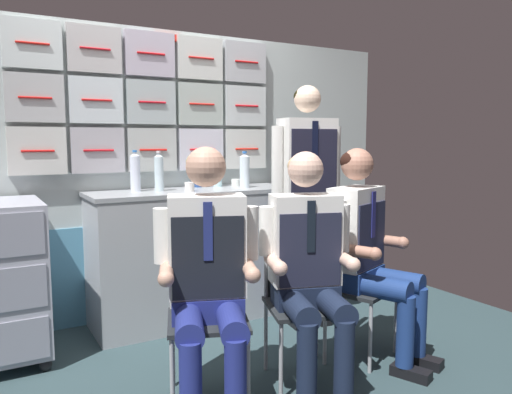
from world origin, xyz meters
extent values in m
cube|color=#2B3E43|center=(0.00, 0.00, -0.02)|extent=(4.80, 4.80, 0.04)
cube|color=#B0BCBB|center=(0.00, 1.38, 1.07)|extent=(4.20, 0.06, 2.15)
cube|color=teal|center=(0.00, 1.34, 0.36)|extent=(4.12, 0.01, 0.72)
cube|color=silver|center=(-0.81, 1.32, 1.26)|extent=(0.37, 0.06, 0.32)
cylinder|color=red|center=(-0.81, 1.28, 1.26)|extent=(0.21, 0.01, 0.01)
cube|color=#AEACB3|center=(-0.41, 1.32, 1.26)|extent=(0.37, 0.06, 0.32)
cylinder|color=red|center=(-0.41, 1.28, 1.26)|extent=(0.21, 0.01, 0.01)
cube|color=#B0B6B3|center=(-0.02, 1.32, 1.26)|extent=(0.37, 0.06, 0.32)
cylinder|color=red|center=(-0.02, 1.28, 1.26)|extent=(0.21, 0.01, 0.01)
cube|color=silver|center=(0.37, 1.32, 1.26)|extent=(0.37, 0.06, 0.32)
cylinder|color=red|center=(0.37, 1.28, 1.26)|extent=(0.21, 0.01, 0.01)
cube|color=silver|center=(0.77, 1.32, 1.26)|extent=(0.37, 0.06, 0.32)
cylinder|color=red|center=(0.77, 1.28, 1.26)|extent=(0.21, 0.01, 0.01)
cube|color=#B4B6B7|center=(-0.81, 1.32, 1.61)|extent=(0.37, 0.06, 0.32)
cylinder|color=red|center=(-0.81, 1.28, 1.61)|extent=(0.21, 0.01, 0.01)
cube|color=silver|center=(-0.41, 1.32, 1.61)|extent=(0.37, 0.06, 0.32)
cylinder|color=red|center=(-0.41, 1.28, 1.61)|extent=(0.21, 0.01, 0.01)
cube|color=#A6B4B6|center=(-0.02, 1.32, 1.61)|extent=(0.37, 0.06, 0.32)
cylinder|color=red|center=(-0.02, 1.28, 1.61)|extent=(0.21, 0.01, 0.01)
cube|color=#A8B5AE|center=(0.37, 1.32, 1.61)|extent=(0.37, 0.06, 0.32)
cylinder|color=red|center=(0.37, 1.28, 1.61)|extent=(0.21, 0.01, 0.01)
cube|color=silver|center=(0.77, 1.32, 1.61)|extent=(0.37, 0.06, 0.32)
cylinder|color=red|center=(0.77, 1.28, 1.61)|extent=(0.21, 0.01, 0.01)
cube|color=silver|center=(-0.81, 1.32, 1.95)|extent=(0.37, 0.06, 0.32)
cylinder|color=red|center=(-0.81, 1.28, 1.95)|extent=(0.21, 0.01, 0.01)
cube|color=#B7B5B5|center=(-0.41, 1.32, 1.95)|extent=(0.37, 0.06, 0.32)
cylinder|color=red|center=(-0.41, 1.28, 1.95)|extent=(0.21, 0.01, 0.01)
cube|color=#B3AABC|center=(-0.02, 1.32, 1.95)|extent=(0.37, 0.06, 0.32)
cylinder|color=red|center=(-0.02, 1.28, 1.95)|extent=(0.21, 0.01, 0.01)
cube|color=silver|center=(0.37, 1.32, 1.95)|extent=(0.37, 0.06, 0.32)
cylinder|color=red|center=(0.37, 1.28, 1.95)|extent=(0.21, 0.01, 0.01)
cube|color=#AEB2B8|center=(0.77, 1.32, 1.95)|extent=(0.37, 0.06, 0.32)
cylinder|color=red|center=(0.77, 1.28, 1.95)|extent=(0.21, 0.01, 0.01)
cube|color=red|center=(0.13, 1.33, 2.09)|extent=(0.20, 0.02, 0.05)
cube|color=#A6ABB0|center=(0.22, 1.09, 0.47)|extent=(1.50, 0.52, 0.94)
cube|color=#969BA1|center=(0.22, 1.09, 0.96)|extent=(1.53, 0.53, 0.03)
sphere|color=black|center=(-0.88, 0.71, 0.04)|extent=(0.07, 0.07, 0.07)
sphere|color=black|center=(-0.88, 1.26, 0.04)|extent=(0.07, 0.07, 0.07)
cube|color=#A7ABBB|center=(-1.04, 0.98, 0.52)|extent=(0.40, 0.64, 0.90)
cube|color=#9397A7|center=(-1.04, 0.66, 0.22)|extent=(0.35, 0.01, 0.24)
cube|color=#9397A7|center=(-1.04, 0.66, 0.52)|extent=(0.35, 0.01, 0.24)
cube|color=#9397A7|center=(-1.04, 0.66, 0.82)|extent=(0.35, 0.01, 0.24)
cylinder|color=#28282D|center=(-1.04, 0.68, 0.95)|extent=(0.32, 0.02, 0.02)
cylinder|color=#A8AAAF|center=(-0.43, -0.17, 0.21)|extent=(0.02, 0.02, 0.41)
cylinder|color=#A8AAAF|center=(-0.10, -0.30, 0.21)|extent=(0.02, 0.02, 0.41)
cylinder|color=#A8AAAF|center=(-0.30, 0.16, 0.21)|extent=(0.02, 0.02, 0.41)
cylinder|color=#A8AAAF|center=(0.03, 0.04, 0.21)|extent=(0.02, 0.02, 0.41)
cube|color=#23272A|center=(-0.20, -0.07, 0.43)|extent=(0.52, 0.52, 0.02)
cube|color=#23272A|center=(-0.13, 0.11, 0.64)|extent=(0.35, 0.16, 0.40)
cylinder|color=#A8AAAF|center=(-0.30, 0.16, 0.64)|extent=(0.02, 0.02, 0.40)
cylinder|color=#A8AAAF|center=(0.03, 0.04, 0.64)|extent=(0.02, 0.02, 0.40)
cylinder|color=navy|center=(-0.42, -0.37, 0.26)|extent=(0.10, 0.10, 0.41)
cylinder|color=navy|center=(-0.23, -0.44, 0.26)|extent=(0.10, 0.10, 0.41)
cylinder|color=navy|center=(-0.36, -0.20, 0.49)|extent=(0.26, 0.42, 0.13)
cylinder|color=navy|center=(-0.17, -0.27, 0.49)|extent=(0.26, 0.42, 0.13)
cube|color=navy|center=(-0.20, -0.07, 0.50)|extent=(0.41, 0.31, 0.12)
cube|color=white|center=(-0.19, -0.05, 0.81)|extent=(0.43, 0.33, 0.50)
cube|color=black|center=(-0.23, -0.15, 0.77)|extent=(0.33, 0.13, 0.40)
cube|color=navy|center=(-0.23, -0.16, 0.90)|extent=(0.04, 0.02, 0.28)
cylinder|color=white|center=(-0.40, 0.03, 0.86)|extent=(0.08, 0.08, 0.27)
cylinder|color=tan|center=(-0.42, -0.09, 0.71)|extent=(0.15, 0.26, 0.07)
sphere|color=tan|center=(-0.46, -0.19, 0.71)|extent=(0.08, 0.08, 0.08)
cylinder|color=white|center=(0.01, -0.13, 0.86)|extent=(0.08, 0.08, 0.27)
cylinder|color=tan|center=(-0.05, -0.23, 0.71)|extent=(0.15, 0.26, 0.07)
sphere|color=tan|center=(-0.09, -0.33, 0.71)|extent=(0.08, 0.08, 0.08)
sphere|color=tan|center=(-0.19, -0.05, 1.20)|extent=(0.20, 0.20, 0.20)
ellipsoid|color=tan|center=(-0.19, -0.04, 1.22)|extent=(0.25, 0.24, 0.14)
cylinder|color=#A8AAAF|center=(0.12, -0.26, 0.21)|extent=(0.02, 0.02, 0.41)
cylinder|color=#A8AAAF|center=(0.46, -0.37, 0.21)|extent=(0.02, 0.02, 0.41)
cylinder|color=#A8AAAF|center=(0.23, 0.09, 0.21)|extent=(0.02, 0.02, 0.41)
cylinder|color=#A8AAAF|center=(0.58, -0.03, 0.21)|extent=(0.02, 0.02, 0.41)
cube|color=#23272A|center=(0.35, -0.14, 0.43)|extent=(0.51, 0.51, 0.02)
cube|color=#23272A|center=(0.41, 0.04, 0.64)|extent=(0.36, 0.14, 0.40)
cylinder|color=#A8AAAF|center=(0.23, 0.09, 0.64)|extent=(0.02, 0.02, 0.40)
cylinder|color=#A8AAAF|center=(0.58, -0.03, 0.64)|extent=(0.02, 0.02, 0.40)
cylinder|color=#162037|center=(0.15, -0.44, 0.26)|extent=(0.10, 0.10, 0.41)
cylinder|color=#162037|center=(0.33, -0.50, 0.26)|extent=(0.10, 0.10, 0.41)
cylinder|color=#162037|center=(0.20, -0.28, 0.49)|extent=(0.24, 0.41, 0.13)
cylinder|color=#162037|center=(0.38, -0.34, 0.49)|extent=(0.24, 0.41, 0.13)
cube|color=#162037|center=(0.35, -0.14, 0.50)|extent=(0.39, 0.30, 0.12)
cube|color=white|center=(0.35, -0.12, 0.80)|extent=(0.41, 0.31, 0.48)
cube|color=#202336|center=(0.32, -0.22, 0.76)|extent=(0.32, 0.12, 0.39)
cube|color=black|center=(0.32, -0.23, 0.89)|extent=(0.04, 0.02, 0.27)
cylinder|color=white|center=(0.15, -0.06, 0.85)|extent=(0.08, 0.08, 0.26)
cylinder|color=beige|center=(0.14, -0.17, 0.70)|extent=(0.14, 0.25, 0.07)
sphere|color=beige|center=(0.10, -0.27, 0.70)|extent=(0.08, 0.08, 0.08)
cylinder|color=white|center=(0.56, -0.19, 0.85)|extent=(0.08, 0.08, 0.26)
cylinder|color=beige|center=(0.50, -0.29, 0.70)|extent=(0.14, 0.25, 0.07)
sphere|color=beige|center=(0.47, -0.39, 0.70)|extent=(0.08, 0.08, 0.08)
sphere|color=beige|center=(0.35, -0.12, 1.18)|extent=(0.19, 0.19, 0.19)
ellipsoid|color=tan|center=(0.36, -0.11, 1.19)|extent=(0.23, 0.22, 0.13)
cylinder|color=#A8AAAF|center=(0.73, -0.25, 0.21)|extent=(0.02, 0.02, 0.41)
cylinder|color=#A8AAAF|center=(1.07, -0.11, 0.21)|extent=(0.02, 0.02, 0.41)
cylinder|color=#A8AAAF|center=(0.60, 0.09, 0.21)|extent=(0.02, 0.02, 0.41)
cylinder|color=#A8AAAF|center=(0.93, 0.22, 0.21)|extent=(0.02, 0.02, 0.41)
cube|color=#23272A|center=(0.83, -0.01, 0.43)|extent=(0.52, 0.52, 0.02)
cube|color=#23272A|center=(0.76, 0.16, 0.64)|extent=(0.35, 0.16, 0.40)
cylinder|color=#A8AAAF|center=(0.60, 0.09, 0.64)|extent=(0.02, 0.02, 0.40)
cylinder|color=#A8AAAF|center=(0.93, 0.22, 0.64)|extent=(0.02, 0.02, 0.40)
cube|color=black|center=(0.89, -0.41, 0.03)|extent=(0.17, 0.24, 0.06)
cube|color=black|center=(1.07, -0.34, 0.03)|extent=(0.17, 0.24, 0.06)
cylinder|color=navy|center=(0.87, -0.37, 0.26)|extent=(0.10, 0.10, 0.41)
cylinder|color=navy|center=(1.05, -0.30, 0.26)|extent=(0.10, 0.10, 0.41)
cylinder|color=navy|center=(0.81, -0.21, 0.49)|extent=(0.27, 0.41, 0.13)
cylinder|color=navy|center=(0.99, -0.14, 0.49)|extent=(0.27, 0.41, 0.13)
cube|color=navy|center=(0.83, -0.01, 0.50)|extent=(0.40, 0.32, 0.12)
cube|color=white|center=(0.83, 0.01, 0.80)|extent=(0.42, 0.33, 0.49)
cube|color=#21253C|center=(0.87, -0.09, 0.76)|extent=(0.32, 0.14, 0.39)
cube|color=navy|center=(0.87, -0.10, 0.89)|extent=(0.04, 0.02, 0.28)
cylinder|color=white|center=(0.63, -0.07, 0.86)|extent=(0.08, 0.08, 0.27)
cylinder|color=#A8745F|center=(0.69, -0.17, 0.70)|extent=(0.15, 0.25, 0.07)
sphere|color=#A8745F|center=(0.73, -0.27, 0.70)|extent=(0.08, 0.08, 0.08)
cylinder|color=white|center=(1.03, 0.09, 0.86)|extent=(0.08, 0.08, 0.27)
cylinder|color=#A8745F|center=(1.05, -0.02, 0.70)|extent=(0.15, 0.25, 0.07)
sphere|color=#A8745F|center=(1.09, -0.13, 0.70)|extent=(0.08, 0.08, 0.08)
sphere|color=#A8745F|center=(0.83, 0.01, 1.19)|extent=(0.20, 0.20, 0.20)
ellipsoid|color=black|center=(0.82, 0.02, 1.20)|extent=(0.24, 0.23, 0.14)
cube|color=black|center=(0.78, 0.60, 0.03)|extent=(0.12, 0.25, 0.06)
cube|color=black|center=(0.98, 0.57, 0.03)|extent=(0.12, 0.25, 0.06)
cylinder|color=navy|center=(0.80, 0.63, 0.50)|extent=(0.12, 0.12, 0.88)
cylinder|color=navy|center=(0.98, 0.60, 0.50)|extent=(0.12, 0.12, 0.88)
cube|color=white|center=(0.89, 0.61, 1.21)|extent=(0.41, 0.27, 0.54)
cube|color=black|center=(0.87, 0.50, 1.18)|extent=(0.35, 0.06, 0.46)
cube|color=black|center=(0.87, 0.49, 1.31)|extent=(0.04, 0.01, 0.30)
cylinder|color=white|center=(0.66, 0.65, 1.13)|extent=(0.08, 0.08, 0.60)
sphere|color=beige|center=(0.66, 0.65, 0.83)|extent=(0.08, 0.08, 0.08)
cylinder|color=white|center=(1.12, 0.58, 1.13)|extent=(0.08, 0.08, 0.60)
sphere|color=beige|center=(1.12, 0.58, 0.83)|extent=(0.08, 0.08, 0.08)
sphere|color=beige|center=(0.89, 0.61, 1.62)|extent=(0.19, 0.19, 0.19)
ellipsoid|color=black|center=(0.89, 0.63, 1.64)|extent=(0.21, 0.20, 0.13)
cylinder|color=#ACD8DF|center=(0.47, 1.21, 1.07)|extent=(0.07, 0.07, 0.20)
cone|color=#ACD8DF|center=(0.47, 1.21, 1.19)|extent=(0.07, 0.07, 0.02)
cylinder|color=blue|center=(0.47, 1.21, 1.21)|extent=(0.03, 0.03, 0.02)
cylinder|color=silver|center=(-0.04, 1.10, 1.09)|extent=(0.06, 0.06, 0.24)
cone|color=silver|center=(-0.04, 1.10, 1.23)|extent=(0.06, 0.06, 0.02)
cylinder|color=silver|center=(-0.04, 1.10, 1.25)|extent=(0.03, 0.03, 0.02)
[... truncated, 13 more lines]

